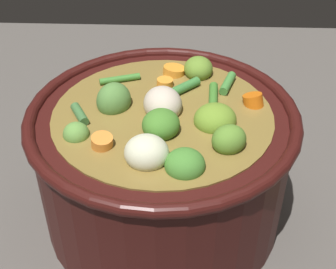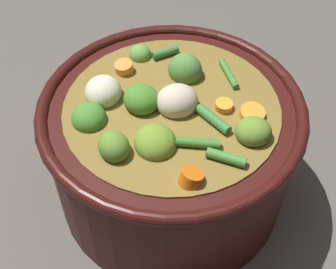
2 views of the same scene
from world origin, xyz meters
name	(u,v)px [view 2 (image 2 of 2)]	position (x,y,z in m)	size (l,w,h in m)	color
ground_plane	(171,187)	(0.00, 0.00, 0.00)	(1.10, 1.10, 0.00)	#514C47
cooking_pot	(171,147)	(0.00, 0.00, 0.08)	(0.30, 0.30, 0.18)	#38110F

